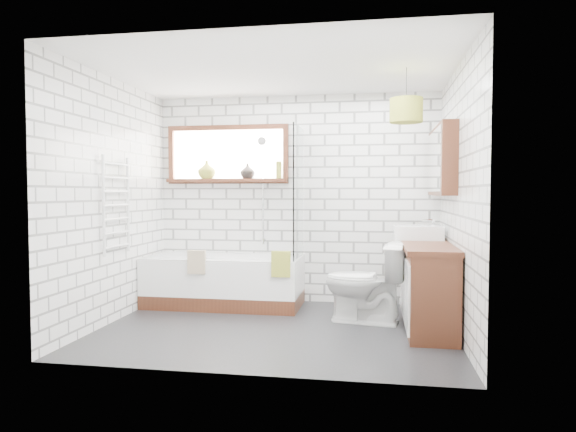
% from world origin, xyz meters
% --- Properties ---
extents(floor, '(3.40, 2.60, 0.01)m').
position_xyz_m(floor, '(0.00, 0.00, -0.01)').
color(floor, black).
rests_on(floor, ground).
extents(ceiling, '(3.40, 2.60, 0.01)m').
position_xyz_m(ceiling, '(0.00, 0.00, 2.50)').
color(ceiling, white).
rests_on(ceiling, ground).
extents(wall_back, '(3.40, 0.01, 2.50)m').
position_xyz_m(wall_back, '(0.00, 1.30, 1.25)').
color(wall_back, white).
rests_on(wall_back, ground).
extents(wall_front, '(3.40, 0.01, 2.50)m').
position_xyz_m(wall_front, '(0.00, -1.30, 1.25)').
color(wall_front, white).
rests_on(wall_front, ground).
extents(wall_left, '(0.01, 2.60, 2.50)m').
position_xyz_m(wall_left, '(-1.70, 0.00, 1.25)').
color(wall_left, white).
rests_on(wall_left, ground).
extents(wall_right, '(0.01, 2.60, 2.50)m').
position_xyz_m(wall_right, '(1.70, 0.00, 1.25)').
color(wall_right, white).
rests_on(wall_right, ground).
extents(window, '(1.52, 0.16, 0.68)m').
position_xyz_m(window, '(-0.85, 1.26, 1.80)').
color(window, '#381A0F').
rests_on(window, wall_back).
extents(towel_radiator, '(0.06, 0.52, 1.00)m').
position_xyz_m(towel_radiator, '(-1.66, 0.00, 1.20)').
color(towel_radiator, white).
rests_on(towel_radiator, wall_left).
extents(mirror_cabinet, '(0.16, 1.20, 0.70)m').
position_xyz_m(mirror_cabinet, '(1.62, 0.60, 1.65)').
color(mirror_cabinet, '#381A0F').
rests_on(mirror_cabinet, wall_right).
extents(shower_riser, '(0.02, 0.02, 1.30)m').
position_xyz_m(shower_riser, '(-0.40, 1.26, 1.35)').
color(shower_riser, silver).
rests_on(shower_riser, wall_back).
extents(bathtub, '(1.80, 0.79, 0.58)m').
position_xyz_m(bathtub, '(-0.79, 0.90, 0.29)').
color(bathtub, white).
rests_on(bathtub, floor).
extents(shower_screen, '(0.02, 0.72, 1.50)m').
position_xyz_m(shower_screen, '(0.09, 0.90, 1.33)').
color(shower_screen, white).
rests_on(shower_screen, bathtub).
extents(towel_green, '(0.20, 0.06, 0.28)m').
position_xyz_m(towel_green, '(-0.04, 0.51, 0.56)').
color(towel_green, olive).
rests_on(towel_green, bathtub).
extents(towel_beige, '(0.20, 0.05, 0.26)m').
position_xyz_m(towel_beige, '(-0.99, 0.51, 0.56)').
color(towel_beige, tan).
rests_on(towel_beige, bathtub).
extents(vanity, '(0.47, 1.44, 0.83)m').
position_xyz_m(vanity, '(1.47, 0.30, 0.41)').
color(vanity, '#381A0F').
rests_on(vanity, floor).
extents(basin, '(0.51, 0.44, 0.15)m').
position_xyz_m(basin, '(1.41, 0.80, 0.90)').
color(basin, white).
rests_on(basin, vanity).
extents(tap, '(0.04, 0.04, 0.17)m').
position_xyz_m(tap, '(1.57, 0.80, 0.96)').
color(tap, silver).
rests_on(tap, vanity).
extents(toilet, '(0.60, 0.88, 0.83)m').
position_xyz_m(toilet, '(0.85, 0.38, 0.41)').
color(toilet, white).
rests_on(toilet, floor).
extents(vase_olive, '(0.24, 0.24, 0.23)m').
position_xyz_m(vase_olive, '(-1.11, 1.23, 1.59)').
color(vase_olive, olive).
rests_on(vase_olive, window).
extents(vase_dark, '(0.20, 0.20, 0.19)m').
position_xyz_m(vase_dark, '(-0.59, 1.23, 1.57)').
color(vase_dark, black).
rests_on(vase_dark, window).
extents(bottle, '(0.07, 0.07, 0.21)m').
position_xyz_m(bottle, '(-0.20, 1.23, 1.58)').
color(bottle, olive).
rests_on(bottle, window).
extents(pendant, '(0.31, 0.31, 0.23)m').
position_xyz_m(pendant, '(1.23, 0.09, 2.10)').
color(pendant, olive).
rests_on(pendant, ceiling).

